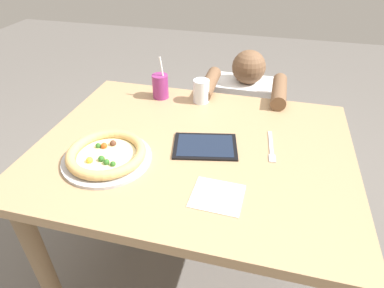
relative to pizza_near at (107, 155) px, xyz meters
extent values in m
plane|color=#66605B|center=(0.28, 0.16, -0.77)|extent=(8.00, 8.00, 0.00)
cube|color=tan|center=(0.28, 0.16, -0.04)|extent=(1.19, 0.93, 0.04)
cylinder|color=#826748|center=(-0.24, -0.22, -0.42)|extent=(0.07, 0.07, 0.71)
cylinder|color=#826748|center=(-0.24, 0.55, -0.42)|extent=(0.07, 0.07, 0.71)
cylinder|color=#826748|center=(0.80, 0.55, -0.42)|extent=(0.07, 0.07, 0.71)
cylinder|color=#B7B7BC|center=(0.00, 0.00, -0.02)|extent=(0.32, 0.32, 0.01)
cylinder|color=beige|center=(0.00, 0.00, -0.01)|extent=(0.21, 0.21, 0.01)
torus|color=tan|center=(0.00, 0.00, 0.01)|extent=(0.28, 0.28, 0.04)
sphere|color=#BF4C19|center=(-0.03, 0.04, 0.01)|extent=(0.02, 0.02, 0.02)
sphere|color=brown|center=(0.00, 0.06, 0.01)|extent=(0.02, 0.02, 0.02)
sphere|color=#2D6623|center=(0.00, -0.03, 0.01)|extent=(0.02, 0.02, 0.02)
sphere|color=#BF4C19|center=(0.00, -0.03, 0.01)|extent=(0.02, 0.02, 0.02)
sphere|color=#2D6623|center=(-0.05, 0.04, 0.01)|extent=(0.02, 0.02, 0.02)
sphere|color=#2D6623|center=(0.02, -0.04, 0.01)|extent=(0.02, 0.02, 0.02)
sphere|color=gold|center=(-0.04, -0.05, 0.01)|extent=(0.02, 0.02, 0.02)
sphere|color=#2D6623|center=(0.05, -0.05, 0.01)|extent=(0.02, 0.02, 0.02)
cylinder|color=#8C2D72|center=(0.03, 0.52, 0.03)|extent=(0.08, 0.08, 0.11)
cylinder|color=white|center=(0.04, 0.52, 0.13)|extent=(0.02, 0.02, 0.10)
cylinder|color=silver|center=(0.23, 0.52, 0.03)|extent=(0.07, 0.07, 0.11)
cube|color=white|center=(0.23, 0.53, 0.07)|extent=(0.03, 0.03, 0.02)
cube|color=white|center=(0.24, 0.54, 0.06)|extent=(0.03, 0.03, 0.03)
cube|color=white|center=(0.42, -0.09, -0.02)|extent=(0.16, 0.15, 0.00)
cube|color=silver|center=(0.57, 0.25, -0.02)|extent=(0.03, 0.16, 0.00)
cube|color=silver|center=(0.58, 0.15, -0.02)|extent=(0.03, 0.05, 0.00)
cube|color=black|center=(0.33, 0.16, -0.02)|extent=(0.27, 0.22, 0.01)
cube|color=#192338|center=(0.33, 0.16, -0.01)|extent=(0.24, 0.18, 0.00)
cylinder|color=#333847|center=(0.41, 0.88, -0.55)|extent=(0.30, 0.30, 0.45)
cube|color=white|center=(0.41, 0.88, -0.19)|extent=(0.38, 0.22, 0.26)
sphere|color=brown|center=(0.41, 0.88, 0.03)|extent=(0.18, 0.18, 0.18)
cylinder|color=brown|center=(0.24, 0.65, 0.01)|extent=(0.07, 0.28, 0.07)
cylinder|color=brown|center=(0.58, 0.65, 0.01)|extent=(0.07, 0.28, 0.07)
camera|label=1|loc=(0.52, -0.82, 0.70)|focal=30.36mm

